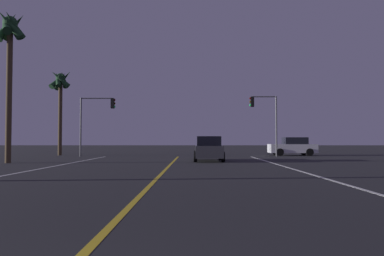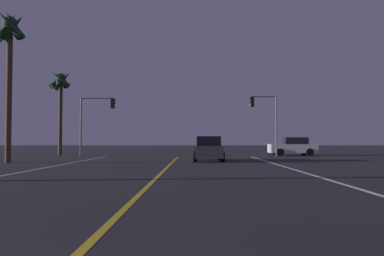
{
  "view_description": "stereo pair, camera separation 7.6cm",
  "coord_description": "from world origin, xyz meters",
  "px_view_note": "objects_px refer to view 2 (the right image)",
  "views": [
    {
      "loc": [
        1.41,
        -1.14,
        1.45
      ],
      "look_at": [
        1.21,
        29.97,
        2.47
      ],
      "focal_mm": 34.31,
      "sensor_mm": 36.0,
      "label": 1
    },
    {
      "loc": [
        1.48,
        -1.14,
        1.45
      ],
      "look_at": [
        1.21,
        29.97,
        2.47
      ],
      "focal_mm": 34.31,
      "sensor_mm": 36.0,
      "label": 2
    }
  ],
  "objects_px": {
    "traffic_light_near_right": "(264,112)",
    "palm_tree_left_far": "(61,87)",
    "car_crossing_side": "(293,147)",
    "car_ahead_far": "(208,149)",
    "traffic_light_near_left": "(98,113)",
    "palm_tree_left_mid": "(10,40)"
  },
  "relations": [
    {
      "from": "palm_tree_left_mid",
      "to": "palm_tree_left_far",
      "type": "height_order",
      "value": "palm_tree_left_mid"
    },
    {
      "from": "car_crossing_side",
      "to": "car_ahead_far",
      "type": "xyz_separation_m",
      "value": [
        -8.24,
        -9.0,
        0.0
      ]
    },
    {
      "from": "car_crossing_side",
      "to": "traffic_light_near_left",
      "type": "relative_size",
      "value": 0.83
    },
    {
      "from": "car_ahead_far",
      "to": "car_crossing_side",
      "type": "bearing_deg",
      "value": -42.46
    },
    {
      "from": "car_crossing_side",
      "to": "palm_tree_left_mid",
      "type": "xyz_separation_m",
      "value": [
        -20.96,
        -11.34,
        6.96
      ]
    },
    {
      "from": "car_ahead_far",
      "to": "traffic_light_near_right",
      "type": "distance_m",
      "value": 9.25
    },
    {
      "from": "traffic_light_near_right",
      "to": "palm_tree_left_mid",
      "type": "bearing_deg",
      "value": 27.63
    },
    {
      "from": "traffic_light_near_left",
      "to": "palm_tree_left_far",
      "type": "distance_m",
      "value": 5.52
    },
    {
      "from": "traffic_light_near_left",
      "to": "palm_tree_left_mid",
      "type": "bearing_deg",
      "value": -108.72
    },
    {
      "from": "traffic_light_near_right",
      "to": "palm_tree_left_far",
      "type": "distance_m",
      "value": 19.23
    },
    {
      "from": "palm_tree_left_mid",
      "to": "car_ahead_far",
      "type": "bearing_deg",
      "value": 10.4
    },
    {
      "from": "traffic_light_near_right",
      "to": "car_ahead_far",
      "type": "bearing_deg",
      "value": 53.74
    },
    {
      "from": "traffic_light_near_right",
      "to": "palm_tree_left_far",
      "type": "bearing_deg",
      "value": -7.16
    },
    {
      "from": "palm_tree_left_far",
      "to": "palm_tree_left_mid",
      "type": "bearing_deg",
      "value": -84.97
    },
    {
      "from": "car_ahead_far",
      "to": "traffic_light_near_right",
      "type": "xyz_separation_m",
      "value": [
        5.15,
        7.02,
        3.11
      ]
    },
    {
      "from": "traffic_light_near_left",
      "to": "palm_tree_left_mid",
      "type": "xyz_separation_m",
      "value": [
        -3.17,
        -9.36,
        3.9
      ]
    },
    {
      "from": "car_crossing_side",
      "to": "traffic_light_near_right",
      "type": "bearing_deg",
      "value": 32.66
    },
    {
      "from": "traffic_light_near_right",
      "to": "palm_tree_left_mid",
      "type": "xyz_separation_m",
      "value": [
        -17.87,
        -9.36,
        3.85
      ]
    },
    {
      "from": "car_crossing_side",
      "to": "palm_tree_left_far",
      "type": "height_order",
      "value": "palm_tree_left_far"
    },
    {
      "from": "car_crossing_side",
      "to": "car_ahead_far",
      "type": "bearing_deg",
      "value": 47.54
    },
    {
      "from": "car_crossing_side",
      "to": "palm_tree_left_far",
      "type": "distance_m",
      "value": 22.73
    },
    {
      "from": "car_ahead_far",
      "to": "palm_tree_left_mid",
      "type": "bearing_deg",
      "value": 100.4
    }
  ]
}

